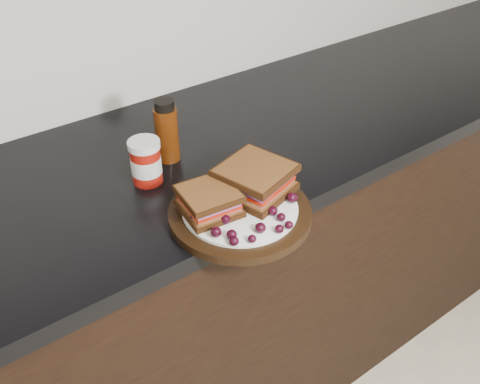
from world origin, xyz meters
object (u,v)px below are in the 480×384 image
object	(u,v)px
sandwich_left	(209,201)
plate	(240,213)
condiment_jar	(146,162)
oil_bottle	(167,131)

from	to	relation	value
sandwich_left	plate	bearing A→B (deg)	-18.43
plate	sandwich_left	bearing A→B (deg)	155.25
plate	sandwich_left	xyz separation A→B (m)	(-0.05, 0.02, 0.04)
sandwich_left	condiment_jar	xyz separation A→B (m)	(-0.03, 0.19, 0.00)
condiment_jar	oil_bottle	size ratio (longest dim) A/B	0.68
sandwich_left	condiment_jar	world-z (taller)	condiment_jar
plate	condiment_jar	world-z (taller)	condiment_jar
plate	sandwich_left	size ratio (longest dim) A/B	2.70
plate	oil_bottle	bearing A→B (deg)	91.27
oil_bottle	plate	bearing A→B (deg)	-88.73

